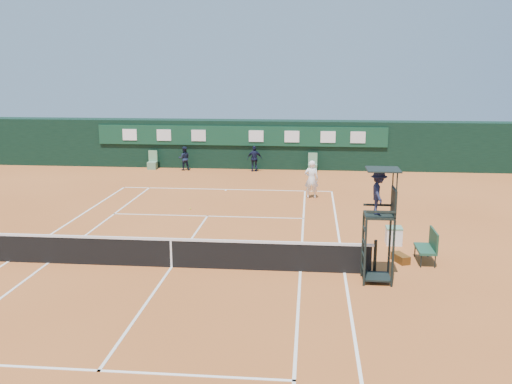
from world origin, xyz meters
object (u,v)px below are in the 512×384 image
(tennis_net, at_px, (171,252))
(cooler, at_px, (394,236))
(umpire_chair, at_px, (379,201))
(player, at_px, (312,179))
(player_bench, at_px, (429,245))

(tennis_net, bearing_deg, cooler, 23.06)
(tennis_net, height_order, cooler, tennis_net)
(umpire_chair, height_order, player, umpire_chair)
(player_bench, height_order, player, player)
(cooler, xyz_separation_m, player, (-2.98, 7.18, 0.60))
(cooler, distance_m, player, 7.79)
(umpire_chair, bearing_deg, tennis_net, 174.55)
(umpire_chair, xyz_separation_m, player_bench, (1.89, 1.89, -1.86))
(tennis_net, relative_size, player_bench, 10.75)
(player, bearing_deg, player_bench, 114.04)
(player_bench, bearing_deg, player, 112.98)
(tennis_net, relative_size, umpire_chair, 3.77)
(player_bench, bearing_deg, cooler, 114.67)
(umpire_chair, height_order, cooler, umpire_chair)
(tennis_net, relative_size, cooler, 20.00)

